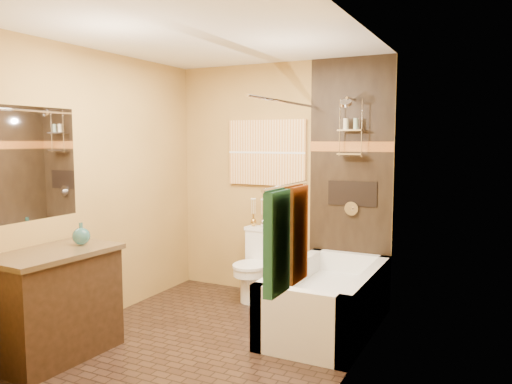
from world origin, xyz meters
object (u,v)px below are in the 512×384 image
Objects in this scene: vanity at (54,303)px; toilet at (256,264)px; sunset_painting at (267,153)px; bathtub at (328,305)px.

toilet is at bearing 71.90° from vanity.
sunset_painting reaches higher than bathtub.
bathtub is 1.52× the size of vanity.
vanity is at bearing -109.04° from toilet.
bathtub is at bearing 44.35° from vanity.
bathtub is 1.07m from toilet.
sunset_painting reaches higher than toilet.
toilet is 2.11m from vanity.
sunset_painting is 0.60× the size of bathtub.
toilet is (-0.95, 0.47, 0.16)m from bathtub.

